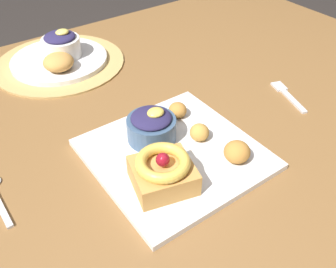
# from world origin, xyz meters

# --- Properties ---
(dining_table) EXTENTS (1.54, 1.11, 0.73)m
(dining_table) POSITION_xyz_m (0.00, 0.00, 0.65)
(dining_table) COLOR brown
(dining_table) RESTS_ON ground_plane
(woven_placemat) EXTENTS (0.33, 0.33, 0.00)m
(woven_placemat) POSITION_xyz_m (-0.06, 0.37, 0.73)
(woven_placemat) COLOR tan
(woven_placemat) RESTS_ON dining_table
(front_plate) EXTENTS (0.29, 0.29, 0.01)m
(front_plate) POSITION_xyz_m (-0.03, -0.08, 0.74)
(front_plate) COLOR white
(front_plate) RESTS_ON dining_table
(cake_slice) EXTENTS (0.12, 0.11, 0.07)m
(cake_slice) POSITION_xyz_m (-0.09, -0.14, 0.77)
(cake_slice) COLOR #C68E47
(cake_slice) RESTS_ON front_plate
(berry_ramekin) EXTENTS (0.09, 0.09, 0.07)m
(berry_ramekin) POSITION_xyz_m (-0.04, -0.03, 0.77)
(berry_ramekin) COLOR #3D5675
(berry_ramekin) RESTS_ON front_plate
(fritter_front) EXTENTS (0.05, 0.05, 0.04)m
(fritter_front) POSITION_xyz_m (0.05, -0.16, 0.76)
(fritter_front) COLOR #BC7F38
(fritter_front) RESTS_ON front_plate
(fritter_middle) EXTENTS (0.04, 0.04, 0.03)m
(fritter_middle) POSITION_xyz_m (0.03, -0.08, 0.76)
(fritter_middle) COLOR gold
(fritter_middle) RESTS_ON front_plate
(fritter_back) EXTENTS (0.04, 0.04, 0.03)m
(fritter_back) POSITION_xyz_m (0.04, 0.00, 0.76)
(fritter_back) COLOR #BC7F38
(fritter_back) RESTS_ON front_plate
(back_plate) EXTENTS (0.24, 0.24, 0.01)m
(back_plate) POSITION_xyz_m (-0.06, 0.37, 0.74)
(back_plate) COLOR white
(back_plate) RESTS_ON woven_placemat
(back_ramekin) EXTENTS (0.09, 0.09, 0.07)m
(back_ramekin) POSITION_xyz_m (-0.04, 0.37, 0.78)
(back_ramekin) COLOR white
(back_ramekin) RESTS_ON back_plate
(back_pastry) EXTENTS (0.07, 0.07, 0.04)m
(back_pastry) POSITION_xyz_m (-0.08, 0.31, 0.77)
(back_pastry) COLOR #C68E47
(back_pastry) RESTS_ON back_plate
(fork) EXTENTS (0.06, 0.12, 0.00)m
(fork) POSITION_xyz_m (0.30, -0.07, 0.73)
(fork) COLOR silver
(fork) RESTS_ON dining_table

